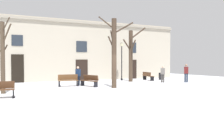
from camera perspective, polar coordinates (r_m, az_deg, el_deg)
name	(u,v)px	position (r m, az deg, el deg)	size (l,w,h in m)	color
ground_plane	(124,89)	(17.70, 2.69, -4.47)	(38.08, 38.08, 0.00)	white
building_facade	(80,50)	(26.37, -7.43, 4.65)	(23.80, 0.60, 6.35)	#BCB29E
tree_right_of_center	(2,55)	(16.61, -24.00, 3.24)	(1.58, 1.69, 4.61)	#4C3D2D
tree_foreground	(114,52)	(18.53, 0.49, 4.24)	(2.23, 1.87, 5.36)	#423326
tree_near_facade	(131,54)	(24.61, 4.41, 3.64)	(2.41, 1.44, 5.39)	#423326
streetlamp	(122,57)	(26.17, 2.26, 2.99)	(0.30, 0.30, 4.05)	black
litter_bin	(161,76)	(27.66, 11.21, -1.41)	(0.49, 0.49, 0.77)	black
bench_back_to_back_left	(90,80)	(19.77, -5.22, -2.42)	(1.00, 1.82, 0.92)	#51331E
bench_near_lamp	(68,80)	(20.02, -10.06, -2.34)	(1.65, 0.48, 0.96)	brown
bench_facing_shops	(148,76)	(26.60, 8.27, -1.36)	(0.71, 1.92, 0.88)	#51331E
person_near_bench	(186,72)	(24.68, 16.76, -0.47)	(0.43, 0.41, 1.76)	black
person_crossing_plaza	(78,75)	(20.66, -7.85, -1.14)	(0.40, 0.44, 1.59)	black
person_strolling	(163,73)	(24.02, 11.64, -0.72)	(0.42, 0.43, 1.61)	#403D3A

